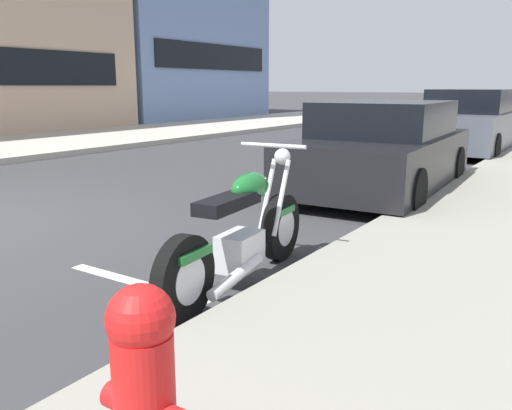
# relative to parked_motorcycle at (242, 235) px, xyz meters

# --- Properties ---
(sidewalk_far_curb) EXTENTS (120.00, 5.00, 0.14)m
(sidewalk_far_curb) POSITION_rel_parked_motorcycle_xyz_m (11.55, 10.52, -0.35)
(sidewalk_far_curb) COLOR #ADA89E
(sidewalk_far_curb) RESTS_ON ground
(parking_stall_stripe) EXTENTS (0.12, 2.20, 0.01)m
(parking_stall_stripe) POSITION_rel_parked_motorcycle_xyz_m (-0.45, 0.41, -0.42)
(parking_stall_stripe) COLOR silver
(parking_stall_stripe) RESTS_ON ground
(parked_motorcycle) EXTENTS (2.17, 0.62, 1.11)m
(parked_motorcycle) POSITION_rel_parked_motorcycle_xyz_m (0.00, 0.00, 0.00)
(parked_motorcycle) COLOR black
(parked_motorcycle) RESTS_ON ground
(parked_car_behind_motorcycle) EXTENTS (4.14, 2.06, 1.37)m
(parked_car_behind_motorcycle) POSITION_rel_parked_motorcycle_xyz_m (4.39, 0.48, 0.23)
(parked_car_behind_motorcycle) COLOR black
(parked_car_behind_motorcycle) RESTS_ON ground
(parked_car_across_street) EXTENTS (4.70, 1.89, 1.52)m
(parked_car_across_street) POSITION_rel_parked_motorcycle_xyz_m (10.47, 0.54, 0.29)
(parked_car_across_street) COLOR #4C515B
(parked_car_across_street) RESTS_ON ground
(parked_car_mid_block) EXTENTS (4.64, 1.97, 1.43)m
(parked_car_mid_block) POSITION_rel_parked_motorcycle_xyz_m (16.31, 0.62, 0.25)
(parked_car_mid_block) COLOR navy
(parked_car_mid_block) RESTS_ON ground
(fire_hydrant) EXTENTS (0.24, 0.36, 0.81)m
(fire_hydrant) POSITION_rel_parked_motorcycle_xyz_m (-2.21, -1.14, 0.14)
(fire_hydrant) COLOR red
(fire_hydrant) RESTS_ON sidewalk_near_curb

